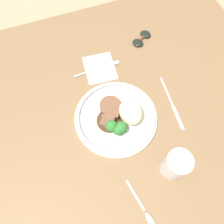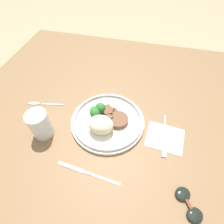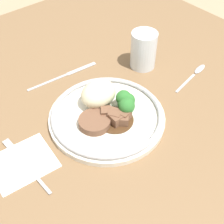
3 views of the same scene
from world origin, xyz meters
The scene contains 8 objects.
ground_plane centered at (0.00, 0.00, 0.00)m, with size 8.00×8.00×0.00m, color #998466.
dining_table centered at (0.00, 0.00, 0.02)m, with size 1.20×1.30×0.05m.
napkin centered at (-0.26, 0.01, 0.05)m, with size 0.14×0.13×0.00m.
plate centered at (-0.03, 0.00, 0.07)m, with size 0.29×0.29×0.08m.
juice_glass centered at (0.19, 0.10, 0.10)m, with size 0.07×0.07×0.11m.
fork centered at (-0.26, 0.02, 0.05)m, with size 0.02×0.19×0.00m.
knife centered at (-0.02, 0.20, 0.05)m, with size 0.22×0.03×0.00m.
spoon centered at (0.28, -0.03, 0.05)m, with size 0.16×0.04×0.01m.
Camera 3 is at (-0.37, -0.42, 0.61)m, focal length 50.00 mm.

